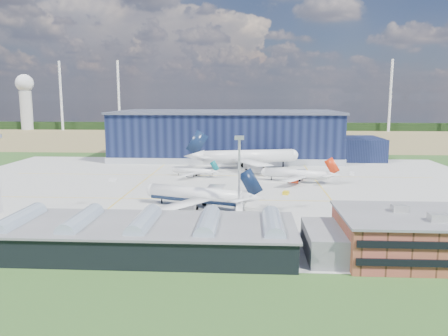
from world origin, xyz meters
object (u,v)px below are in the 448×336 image
gse_van_c (367,231)px  gse_van_a (394,228)px  gse_tug_a (193,196)px  airliner_widebody (248,150)px  light_mast_center (239,163)px  car_b (213,233)px  gse_tug_b (286,193)px  airstair (239,211)px  airliner_navy (197,187)px  airliner_regional (193,168)px  car_a (286,234)px  gse_cart_b (113,180)px  gse_cart_a (352,174)px  hangar (232,137)px  airliner_red (296,169)px

gse_van_c → gse_van_a: bearing=-42.5°
gse_van_a → gse_van_c: 8.23m
gse_tug_a → airliner_widebody: bearing=87.2°
light_mast_center → gse_van_c: light_mast_center is taller
car_b → gse_tug_b: bearing=-26.9°
airliner_widebody → gse_van_c: airliner_widebody is taller
gse_tug_b → airstair: airstair is taller
gse_tug_b → gse_tug_a: bearing=-149.0°
light_mast_center → gse_tug_b: bearing=61.7°
airliner_navy → gse_van_c: (45.01, -25.28, -5.31)m
gse_van_a → car_b: size_ratio=1.40×
airliner_regional → airliner_navy: bearing=115.2°
light_mast_center → gse_tug_b: 36.23m
light_mast_center → gse_tug_a: 30.60m
airliner_regional → car_a: 86.57m
gse_van_a → gse_van_c: bearing=115.5°
airliner_navy → airstair: (13.34, -9.25, -4.97)m
light_mast_center → car_b: light_mast_center is taller
light_mast_center → gse_van_c: size_ratio=4.66×
car_b → airstair: bearing=-20.9°
gse_tug_b → gse_cart_b: size_ratio=0.99×
gse_van_c → car_b: size_ratio=1.24×
gse_tug_b → gse_cart_a: size_ratio=0.98×
light_mast_center → gse_van_c: bearing=-26.7°
light_mast_center → gse_tug_a: light_mast_center is taller
gse_cart_b → airstair: 72.00m
gse_van_c → airstair: airstair is taller
light_mast_center → car_b: (-5.95, -18.00, -14.77)m
gse_cart_b → gse_van_c: gse_van_c is taller
airstair → hangar: bearing=93.0°
airliner_widebody → gse_cart_a: (45.46, -14.83, -8.42)m
airliner_regional → gse_cart_a: airliner_regional is taller
airliner_navy → car_b: size_ratio=9.98×
light_mast_center → gse_van_c: (31.82, -16.00, -14.25)m
gse_cart_b → airstair: (52.40, -49.37, 0.90)m
airliner_regional → car_b: (15.15, -79.93, -3.00)m
airliner_regional → airliner_widebody: bearing=-118.7°
gse_van_a → gse_cart_b: bearing=56.6°
gse_cart_a → airstair: size_ratio=0.61×
gse_cart_a → airliner_widebody: bearing=177.6°
airliner_widebody → gse_tug_a: 66.53m
airliner_red → light_mast_center: bearing=85.6°
light_mast_center → airliner_regional: size_ratio=1.03×
airstair → gse_cart_b: bearing=136.4°
light_mast_center → car_a: size_ratio=5.80×
light_mast_center → airliner_regional: bearing=108.8°
hangar → gse_cart_b: hangar is taller
gse_tug_a → gse_tug_b: 32.61m
airliner_regional → gse_tug_b: bearing=154.9°
gse_van_a → gse_cart_a: bearing=-5.1°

